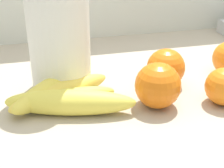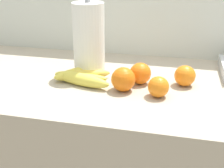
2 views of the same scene
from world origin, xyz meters
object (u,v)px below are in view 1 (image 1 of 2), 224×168
orange_back_left (166,68)px  orange_right (158,85)px  banana_bunch (62,95)px  paper_towel_roll (58,20)px  orange_back_right (224,87)px

orange_back_left → orange_right: bearing=-121.9°
banana_bunch → paper_towel_roll: 0.14m
banana_bunch → orange_right: 0.17m
orange_back_right → paper_towel_roll: 0.32m
orange_right → orange_back_right: size_ratio=1.20×
banana_bunch → orange_back_left: bearing=8.8°
orange_back_right → banana_bunch: bearing=167.3°
banana_bunch → orange_back_left: (0.21, 0.03, 0.02)m
banana_bunch → orange_right: size_ratio=2.79×
paper_towel_roll → banana_bunch: bearing=-96.1°
banana_bunch → orange_back_left: orange_back_left is taller
orange_right → paper_towel_roll: size_ratio=0.27×
orange_right → orange_back_right: 0.12m
orange_back_left → orange_back_right: bearing=-53.1°
orange_back_right → paper_towel_roll: size_ratio=0.23×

